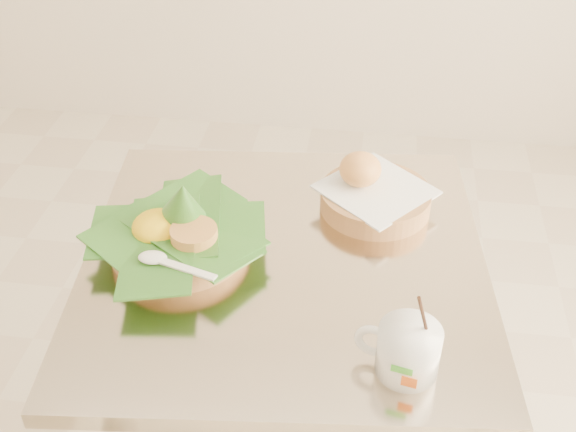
# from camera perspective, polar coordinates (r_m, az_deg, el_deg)

# --- Properties ---
(cafe_table) EXTENTS (0.77, 0.77, 0.75)m
(cafe_table) POSITION_cam_1_polar(r_m,az_deg,el_deg) (1.42, -0.24, -10.17)
(cafe_table) COLOR gray
(cafe_table) RESTS_ON floor
(rice_basket) EXTENTS (0.30, 0.30, 0.15)m
(rice_basket) POSITION_cam_1_polar(r_m,az_deg,el_deg) (1.27, -8.70, -1.14)
(rice_basket) COLOR #AE804A
(rice_basket) RESTS_ON cafe_table
(bread_basket) EXTENTS (0.25, 0.25, 0.11)m
(bread_basket) POSITION_cam_1_polar(r_m,az_deg,el_deg) (1.37, 6.72, 1.77)
(bread_basket) COLOR #AE804A
(bread_basket) RESTS_ON cafe_table
(coffee_mug) EXTENTS (0.13, 0.10, 0.16)m
(coffee_mug) POSITION_cam_1_polar(r_m,az_deg,el_deg) (1.06, 9.36, -10.33)
(coffee_mug) COLOR white
(coffee_mug) RESTS_ON cafe_table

